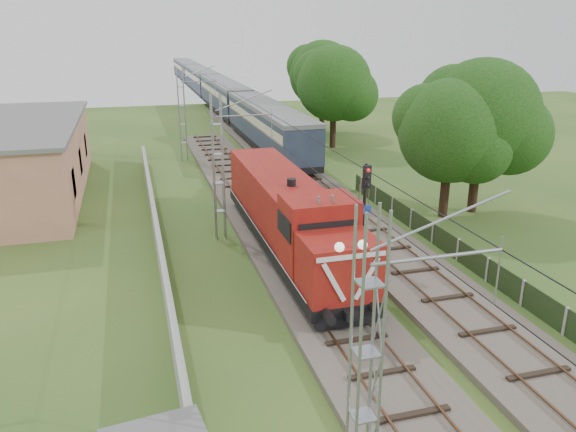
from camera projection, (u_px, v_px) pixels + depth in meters
name	position (u px, v px, depth m)	size (l,w,h in m)	color
ground	(350.00, 339.00, 21.37)	(140.00, 140.00, 0.00)	#284C1C
track_main	(298.00, 263.00, 27.70)	(4.20, 70.00, 0.45)	#6B6054
track_side	(312.00, 187.00, 40.83)	(4.20, 80.00, 0.45)	#6B6054
catenary	(219.00, 168.00, 30.26)	(3.31, 70.00, 8.00)	gray
boundary_wall	(157.00, 231.00, 30.41)	(0.25, 40.00, 1.50)	#9E9E99
station_building	(19.00, 159.00, 38.57)	(8.40, 20.40, 5.22)	tan
fence	(488.00, 270.00, 25.96)	(0.12, 32.00, 1.20)	black
locomotive	(289.00, 214.00, 28.50)	(3.01, 17.20, 4.37)	black
coach_rake	(211.00, 86.00, 85.73)	(3.24, 96.57, 3.74)	black
signal_post	(365.00, 197.00, 26.99)	(0.56, 0.44, 5.11)	black
tree_a	(452.00, 132.00, 33.44)	(6.55, 6.24, 8.50)	#372116
tree_b	(483.00, 118.00, 34.19)	(7.40, 7.05, 9.59)	#372116
tree_c	(335.00, 84.00, 53.21)	(7.51, 7.15, 9.74)	#372116
tree_d	(324.00, 75.00, 61.26)	(7.68, 7.31, 9.95)	#372116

